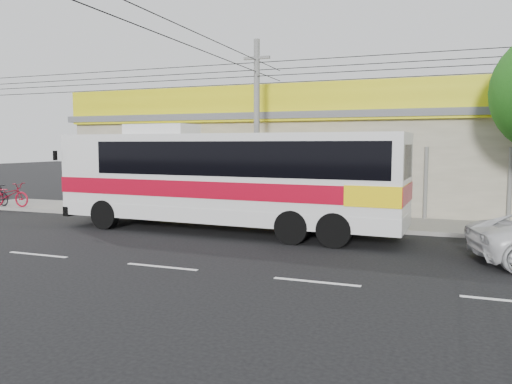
# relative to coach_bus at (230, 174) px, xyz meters

# --- Properties ---
(ground) EXTENTS (120.00, 120.00, 0.00)m
(ground) POSITION_rel_coach_bus_xyz_m (0.37, -2.71, -2.05)
(ground) COLOR black
(ground) RESTS_ON ground
(sidewalk) EXTENTS (30.00, 3.20, 0.15)m
(sidewalk) POSITION_rel_coach_bus_xyz_m (0.37, 3.29, -1.97)
(sidewalk) COLOR gray
(sidewalk) RESTS_ON ground
(lane_markings) EXTENTS (50.00, 0.12, 0.01)m
(lane_markings) POSITION_rel_coach_bus_xyz_m (0.37, -5.21, -2.05)
(lane_markings) COLOR silver
(lane_markings) RESTS_ON ground
(storefront_building) EXTENTS (22.60, 9.20, 5.70)m
(storefront_building) POSITION_rel_coach_bus_xyz_m (0.36, 8.83, 0.25)
(storefront_building) COLOR gray
(storefront_building) RESTS_ON ground
(coach_bus) EXTENTS (12.53, 3.19, 3.83)m
(coach_bus) POSITION_rel_coach_bus_xyz_m (0.00, 0.00, 0.00)
(coach_bus) COLOR silver
(coach_bus) RESTS_ON ground
(motorbike_red) EXTENTS (2.20, 0.86, 1.13)m
(motorbike_red) POSITION_rel_coach_bus_xyz_m (-12.27, 1.99, -1.33)
(motorbike_red) COLOR maroon
(motorbike_red) RESTS_ON sidewalk
(utility_pole) EXTENTS (34.00, 14.00, 7.19)m
(utility_pole) POSITION_rel_coach_bus_xyz_m (0.01, 2.69, 3.88)
(utility_pole) COLOR slate
(utility_pole) RESTS_ON ground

